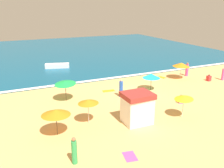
# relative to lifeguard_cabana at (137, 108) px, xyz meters

# --- Properties ---
(ground_plane) EXTENTS (60.00, 60.00, 0.00)m
(ground_plane) POSITION_rel_lifeguard_cabana_xyz_m (3.27, 5.95, -1.32)
(ground_plane) COLOR #E5B26B
(ocean_water) EXTENTS (60.00, 44.00, 0.10)m
(ocean_water) POSITION_rel_lifeguard_cabana_xyz_m (3.27, 33.95, -1.27)
(ocean_water) COLOR #0F567A
(ocean_water) RESTS_ON ground_plane
(wave_breaker_foam) EXTENTS (57.00, 0.70, 0.01)m
(wave_breaker_foam) POSITION_rel_lifeguard_cabana_xyz_m (3.27, 12.25, -1.22)
(wave_breaker_foam) COLOR white
(wave_breaker_foam) RESTS_ON ocean_water
(lifeguard_cabana) EXTENTS (2.37, 2.02, 2.59)m
(lifeguard_cabana) POSITION_rel_lifeguard_cabana_xyz_m (0.00, 0.00, 0.00)
(lifeguard_cabana) COLOR white
(lifeguard_cabana) RESTS_ON ground_plane
(beach_umbrella_1) EXTENTS (3.03, 3.03, 2.17)m
(beach_umbrella_1) POSITION_rel_lifeguard_cabana_xyz_m (-4.08, 7.16, 0.60)
(beach_umbrella_1) COLOR #4C3823
(beach_umbrella_1) RESTS_ON ground_plane
(beach_umbrella_2) EXTENTS (2.96, 2.97, 2.08)m
(beach_umbrella_2) POSITION_rel_lifeguard_cabana_xyz_m (-6.41, 0.71, 0.52)
(beach_umbrella_2) COLOR #4C3823
(beach_umbrella_2) RESTS_ON ground_plane
(beach_umbrella_3) EXTENTS (2.21, 2.20, 2.08)m
(beach_umbrella_3) POSITION_rel_lifeguard_cabana_xyz_m (-3.63, 1.59, 0.56)
(beach_umbrella_3) COLOR silver
(beach_umbrella_3) RESTS_ON ground_plane
(beach_umbrella_4) EXTENTS (2.49, 2.49, 1.94)m
(beach_umbrella_4) POSITION_rel_lifeguard_cabana_xyz_m (5.51, 6.26, 0.37)
(beach_umbrella_4) COLOR #4C3823
(beach_umbrella_4) RESTS_ON ground_plane
(beach_umbrella_6) EXTENTS (3.06, 3.06, 2.18)m
(beach_umbrella_6) POSITION_rel_lifeguard_cabana_xyz_m (11.60, 8.47, 0.58)
(beach_umbrella_6) COLOR silver
(beach_umbrella_6) RESTS_ON ground_plane
(beach_umbrella_7) EXTENTS (1.75, 1.73, 2.07)m
(beach_umbrella_7) POSITION_rel_lifeguard_cabana_xyz_m (4.04, -0.84, 0.52)
(beach_umbrella_7) COLOR silver
(beach_umbrella_7) RESTS_ON ground_plane
(beachgoer_0) EXTENTS (0.48, 0.48, 0.87)m
(beachgoer_0) POSITION_rel_lifeguard_cabana_xyz_m (14.27, 6.16, -0.96)
(beachgoer_0) COLOR red
(beachgoer_0) RESTS_ON ground_plane
(beachgoer_1) EXTENTS (0.43, 0.43, 1.70)m
(beachgoer_1) POSITION_rel_lifeguard_cabana_xyz_m (16.17, 5.68, -0.50)
(beachgoer_1) COLOR #D84CA5
(beachgoer_1) RESTS_ON ground_plane
(beachgoer_2) EXTENTS (0.47, 0.47, 1.86)m
(beachgoer_2) POSITION_rel_lifeguard_cabana_xyz_m (13.31, 9.20, -0.45)
(beachgoer_2) COLOR #D84CA5
(beachgoer_2) RESTS_ON ground_plane
(beachgoer_3) EXTENTS (0.56, 0.56, 0.87)m
(beachgoer_3) POSITION_rel_lifeguard_cabana_xyz_m (6.11, 1.79, -0.95)
(beachgoer_3) COLOR #D84CA5
(beachgoer_3) RESTS_ON ground_plane
(beachgoer_4) EXTENTS (0.48, 0.48, 1.90)m
(beachgoer_4) POSITION_rel_lifeguard_cabana_xyz_m (1.49, 5.83, -0.44)
(beachgoer_4) COLOR blue
(beachgoer_4) RESTS_ON ground_plane
(beachgoer_5) EXTENTS (0.49, 0.49, 1.78)m
(beachgoer_5) POSITION_rel_lifeguard_cabana_xyz_m (-6.20, -3.14, -0.48)
(beachgoer_5) COLOR green
(beachgoer_5) RESTS_ON ground_plane
(beach_towel_0) EXTENTS (1.47, 0.84, 0.01)m
(beach_towel_0) POSITION_rel_lifeguard_cabana_xyz_m (1.01, 8.02, -1.32)
(beach_towel_0) COLOR orange
(beach_towel_0) RESTS_ON ground_plane
(beach_towel_1) EXTENTS (0.96, 1.24, 0.01)m
(beach_towel_1) POSITION_rel_lifeguard_cabana_xyz_m (-2.80, -3.95, -1.32)
(beach_towel_1) COLOR #D84CA5
(beach_towel_1) RESTS_ON ground_plane
(beach_towel_2) EXTENTS (0.93, 1.28, 0.01)m
(beach_towel_2) POSITION_rel_lifeguard_cabana_xyz_m (9.75, 9.97, -1.32)
(beach_towel_2) COLOR orange
(beach_towel_2) RESTS_ON ground_plane
(small_boat_0) EXTENTS (3.75, 1.94, 0.69)m
(small_boat_0) POSITION_rel_lifeguard_cabana_xyz_m (-1.99, 20.66, -0.88)
(small_boat_0) COLOR white
(small_boat_0) RESTS_ON ocean_water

